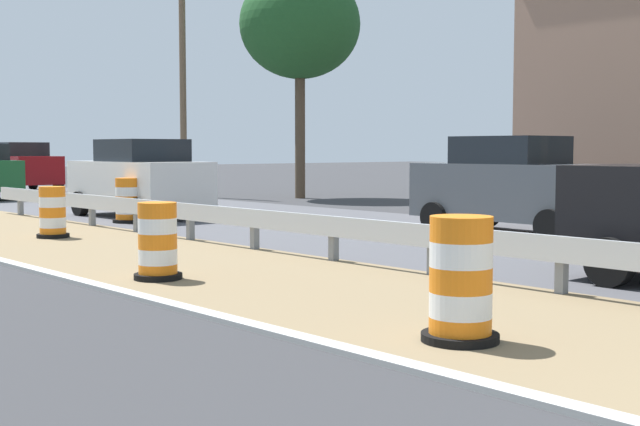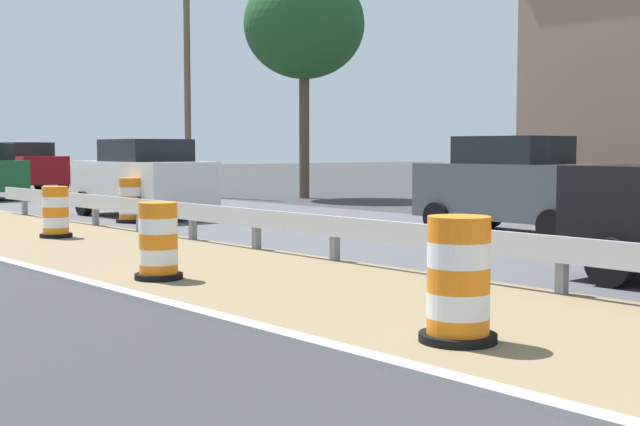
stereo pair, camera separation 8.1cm
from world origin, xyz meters
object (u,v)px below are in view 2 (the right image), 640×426
at_px(traffic_barrel_far, 132,202).
at_px(traffic_barrel_mid, 56,215).
at_px(car_lead_near_lane, 143,178).
at_px(traffic_barrel_nearest, 458,285).
at_px(car_distant_a, 28,167).
at_px(utility_pole_mid, 187,82).
at_px(traffic_barrel_close, 158,245).
at_px(car_trailing_near_lane, 518,186).

bearing_deg(traffic_barrel_far, traffic_barrel_mid, -143.23).
xyz_separation_m(traffic_barrel_mid, traffic_barrel_far, (2.83, 2.11, 0.02)).
bearing_deg(car_lead_near_lane, traffic_barrel_nearest, 160.92).
height_order(traffic_barrel_nearest, traffic_barrel_mid, traffic_barrel_nearest).
height_order(traffic_barrel_nearest, traffic_barrel_far, traffic_barrel_nearest).
bearing_deg(traffic_barrel_mid, car_distant_a, 69.27).
distance_m(traffic_barrel_far, utility_pole_mid, 11.84).
xyz_separation_m(traffic_barrel_close, car_trailing_near_lane, (8.63, 0.44, 0.54)).
bearing_deg(traffic_barrel_close, car_distant_a, 71.46).
bearing_deg(traffic_barrel_mid, traffic_barrel_close, -101.59).
xyz_separation_m(car_lead_near_lane, car_trailing_near_lane, (3.54, -9.00, 0.01)).
bearing_deg(traffic_barrel_nearest, traffic_barrel_close, 91.43).
bearing_deg(traffic_barrel_nearest, traffic_barrel_far, 73.44).
bearing_deg(traffic_barrel_nearest, car_lead_near_lane, 71.12).
height_order(traffic_barrel_far, car_lead_near_lane, car_lead_near_lane).
distance_m(traffic_barrel_nearest, car_lead_near_lane, 15.35).
bearing_deg(traffic_barrel_mid, car_trailing_near_lane, -37.44).
bearing_deg(traffic_barrel_nearest, car_distant_a, 74.70).
relative_size(traffic_barrel_nearest, car_lead_near_lane, 0.27).
xyz_separation_m(traffic_barrel_mid, car_lead_near_lane, (3.84, 3.35, 0.54)).
bearing_deg(traffic_barrel_mid, car_lead_near_lane, 41.07).
bearing_deg(car_distant_a, traffic_barrel_mid, -18.96).
xyz_separation_m(traffic_barrel_far, car_trailing_near_lane, (4.55, -7.76, 0.52)).
distance_m(traffic_barrel_nearest, car_distant_a, 30.72).
height_order(traffic_barrel_mid, traffic_barrel_far, traffic_barrel_far).
xyz_separation_m(traffic_barrel_far, car_distant_a, (4.15, 16.34, 0.53)).
xyz_separation_m(traffic_barrel_far, car_lead_near_lane, (1.02, 1.24, 0.52)).
distance_m(traffic_barrel_far, car_distant_a, 16.87).
height_order(traffic_barrel_far, car_distant_a, car_distant_a).
bearing_deg(traffic_barrel_close, car_trailing_near_lane, 2.90).
bearing_deg(utility_pole_mid, car_distant_a, 111.14).
height_order(traffic_barrel_mid, utility_pole_mid, utility_pole_mid).
bearing_deg(car_lead_near_lane, car_distant_a, -11.94).
xyz_separation_m(traffic_barrel_nearest, traffic_barrel_mid, (1.12, 11.17, -0.07)).
xyz_separation_m(traffic_barrel_mid, car_distant_a, (6.98, 18.46, 0.55)).
relative_size(traffic_barrel_mid, utility_pole_mid, 0.13).
height_order(traffic_barrel_close, traffic_barrel_mid, traffic_barrel_close).
relative_size(traffic_barrel_far, car_trailing_near_lane, 0.25).
xyz_separation_m(car_lead_near_lane, utility_pole_mid, (6.09, 7.49, 3.18)).
bearing_deg(traffic_barrel_far, car_lead_near_lane, 50.60).
distance_m(traffic_barrel_nearest, car_trailing_near_lane, 10.15).
height_order(traffic_barrel_close, traffic_barrel_far, traffic_barrel_far).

